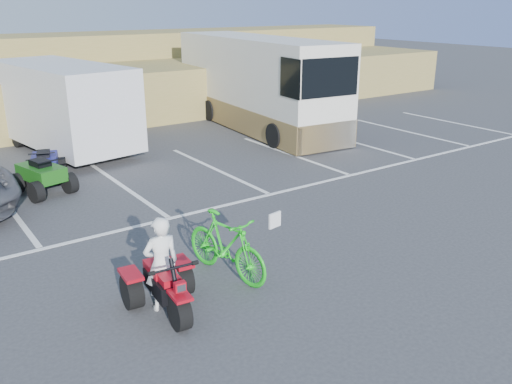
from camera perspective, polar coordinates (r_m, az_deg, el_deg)
ground at (r=9.93m, az=-2.84°, el=-7.08°), size 100.00×100.00×0.00m
parking_stripes at (r=13.62m, az=-8.92°, el=0.19°), size 28.00×5.16×0.01m
grass_embankment at (r=23.70m, az=-23.71°, el=10.48°), size 40.00×8.50×3.10m
red_trike_atv at (r=8.47m, az=-9.26°, el=-12.35°), size 1.21×1.53×0.94m
rider at (r=8.24m, az=-9.91°, el=-7.45°), size 0.57×0.40×1.49m
green_dirt_bike at (r=9.14m, az=-3.16°, el=-5.62°), size 0.86×1.94×1.13m
cargo_trailer at (r=17.94m, az=-19.71°, el=8.68°), size 3.16×6.02×2.67m
rv_motorhome at (r=20.37m, az=0.05°, el=10.79°), size 3.12×9.10×3.20m
quad_atv_blue at (r=15.29m, az=-21.15°, el=1.21°), size 1.36×1.58×0.87m
quad_atv_green at (r=14.25m, az=-21.40°, el=-0.11°), size 1.42×1.68×0.95m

